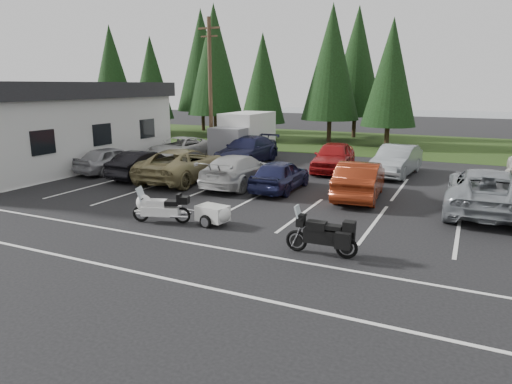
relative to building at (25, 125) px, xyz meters
The scene contains 29 objects.
ground 18.60m from the building, 12.53° to the right, with size 120.00×120.00×0.00m, color black.
grass_strip 27.02m from the building, 48.01° to the left, with size 80.00×16.00×0.01m, color #1E3510.
lake_water 55.60m from the building, 66.67° to the left, with size 70.00×50.00×0.02m, color slate.
building is the anchor object (origin of this frame).
utility_pole 11.53m from the building, 45.00° to the left, with size 1.60×0.26×9.00m.
box_truck 13.16m from the building, 40.36° to the left, with size 2.40×5.60×2.90m, color silver, non-canonical shape.
stall_markings 18.28m from the building, ahead, with size 32.00×16.00×0.01m, color silver.
conifer_0 21.37m from the building, 118.39° to the left, with size 4.58×4.58×10.66m.
conifer_1 17.90m from the building, 103.09° to the left, with size 3.96×3.96×9.22m.
conifer_2 19.43m from the building, 83.93° to the left, with size 5.10×5.10×11.89m.
conifer_3 19.16m from the building, 66.68° to the left, with size 3.87×3.87×9.02m.
conifer_4 23.30m from the building, 55.48° to the left, with size 4.80×4.80×11.17m.
conifer_5 25.37m from the building, 44.36° to the left, with size 4.14×4.14×9.63m.
conifer_back_a 23.57m from the building, 94.97° to the left, with size 5.28×5.28×12.30m.
conifer_back_b 27.69m from the building, 59.22° to the left, with size 4.97×4.97×11.58m.
car_near_0 6.37m from the building, ahead, with size 1.72×4.28×1.46m, color #9F9EA2.
car_near_1 8.82m from the building, ahead, with size 1.50×4.31×1.42m, color black.
car_near_2 11.04m from the building, ahead, with size 2.71×5.88×1.63m, color olive.
car_near_3 14.16m from the building, ahead, with size 2.11×5.18×1.50m, color #BABBB9.
car_near_4 16.33m from the building, ahead, with size 1.70×4.23×1.44m, color #1A1D43.
car_near_5 19.92m from the building, ahead, with size 1.69×4.83×1.59m, color maroon.
car_near_6 24.76m from the building, ahead, with size 2.79×6.04×1.68m, color gray.
car_far_0 9.18m from the building, 39.92° to the left, with size 2.39×5.19×1.44m, color silver.
car_far_1 13.27m from the building, 28.84° to the left, with size 2.29×5.64×1.64m, color #17193A.
car_far_2 18.21m from the building, 19.45° to the left, with size 1.93×4.81×1.64m, color #A01416.
car_far_3 21.49m from the building, 17.25° to the left, with size 1.69×4.86×1.60m, color gray.
touring_motorcycle 15.73m from the building, 23.05° to the right, with size 2.32×0.72×1.29m, color white, non-canonical shape.
cargo_trailer 17.23m from the building, 19.07° to the right, with size 1.52×0.85×0.70m, color silver, non-canonical shape.
adventure_motorcycle 21.57m from the building, 18.23° to the right, with size 2.32×0.81×1.41m, color black, non-canonical shape.
Camera 1 is at (6.04, -14.63, 4.75)m, focal length 32.00 mm.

